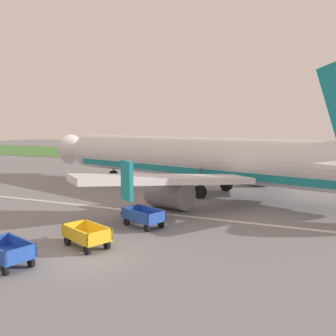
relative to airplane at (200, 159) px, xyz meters
name	(u,v)px	position (x,y,z in m)	size (l,w,h in m)	color
ground_plane	(86,257)	(0.25, -17.45, -3.05)	(220.00, 220.00, 0.00)	slate
grass_strip	(265,158)	(0.25, 37.42, -3.02)	(220.00, 28.00, 0.06)	#477A38
apron_stripe	(164,214)	(0.25, -8.61, -3.05)	(120.00, 0.36, 0.01)	silver
airplane	(200,159)	(0.00, 0.00, 0.00)	(37.10, 30.08, 11.34)	silver
baggage_cart_nearest	(7,252)	(-2.23, -19.64, -2.45)	(3.61, 2.07, 1.07)	#234CB2
baggage_cart_second_in_row	(87,235)	(-0.52, -16.31, -2.45)	(3.56, 2.25, 1.07)	gold
baggage_cart_third_in_row	(143,217)	(0.39, -11.92, -2.45)	(3.57, 2.23, 1.07)	#234CB2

